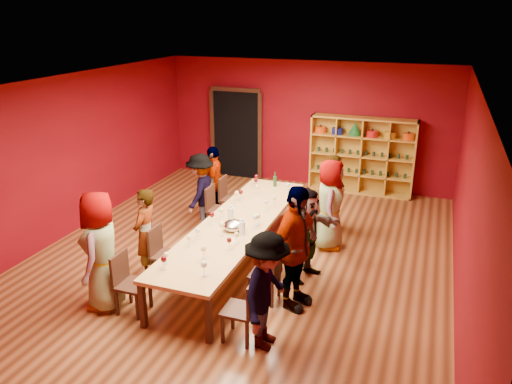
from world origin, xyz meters
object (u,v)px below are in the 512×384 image
Objects in this scene: chair_person_right_4 at (316,205)px; person_right_2 at (306,234)px; chair_person_right_1 at (270,271)px; person_right_4 at (335,194)px; chair_person_left_1 at (162,251)px; person_left_1 at (146,234)px; person_left_3 at (201,192)px; person_right_3 at (330,204)px; tasting_table at (237,225)px; chair_person_left_0 at (127,280)px; chair_person_left_4 at (228,196)px; spittoon_bowl at (233,226)px; wine_bottle at (275,181)px; person_right_0 at (267,291)px; chair_person_right_3 at (306,218)px; person_left_4 at (214,182)px; chair_person_left_3 at (215,206)px; chair_person_right_0 at (245,307)px; chair_person_right_2 at (287,246)px; person_right_1 at (295,248)px; shelving_unit at (362,152)px; person_left_0 at (101,251)px.

person_right_2 is at bearing -81.26° from chair_person_right_4.
chair_person_right_1 is 2.86m from person_right_4.
chair_person_left_1 and chair_person_right_1 have the same top height.
person_left_1 is 2.11m from chair_person_right_1.
person_right_3 is at bearing 85.84° from person_left_3.
tasting_table is 2.10m from chair_person_left_0.
tasting_table is 2.97× the size of person_left_3.
spittoon_bowl is (0.98, -2.05, 0.33)m from chair_person_left_4.
chair_person_right_1 is 1.10m from spittoon_bowl.
tasting_table is 1.96m from wine_bottle.
spittoon_bowl reaches higher than chair_person_right_1.
wine_bottle is at bearing 17.90° from person_right_0.
person_right_2 is at bearing 11.59° from spittoon_bowl.
person_left_3 is at bearing -179.57° from chair_person_right_3.
person_right_2 is at bearing 164.57° from person_right_3.
chair_person_left_4 is at bearing -175.53° from chair_person_right_4.
person_right_3 is 1.86× the size of chair_person_right_4.
person_left_4 is 4.40m from person_right_0.
chair_person_left_0 is 1.00× the size of chair_person_right_1.
person_right_4 reaches higher than chair_person_left_3.
person_right_3 is (0.42, 3.09, 0.33)m from chair_person_right_0.
person_right_4 reaches higher than chair_person_right_2.
person_right_2 reaches higher than chair_person_right_1.
chair_person_left_4 is at bearing 65.36° from person_right_3.
wine_bottle reaches higher than chair_person_right_0.
wine_bottle is (-0.87, 0.07, 0.37)m from chair_person_right_4.
person_right_1 is (2.50, -2.07, 0.17)m from person_left_3.
shelving_unit is 4.13m from person_left_3.
chair_person_right_2 is (-0.49, -4.39, -0.49)m from shelving_unit.
person_left_3 is 1.70× the size of chair_person_left_4.
person_right_1 is 3.15m from wine_bottle.
person_left_4 is (-0.30, 2.66, 0.26)m from chair_person_left_1.
person_left_3 is at bearing 108.91° from person_right_4.
chair_person_right_0 is at bearing 176.68° from person_right_4.
person_right_1 is 2.88m from chair_person_right_4.
person_right_4 is (2.18, 3.76, 0.28)m from chair_person_left_0.
chair_person_right_2 is (-0.29, 1.87, -0.29)m from person_right_0.
person_right_1 is at bearing -66.76° from wine_bottle.
chair_person_left_4 is at bearing 55.93° from person_right_1.
person_right_0 is 1.77× the size of chair_person_right_1.
person_left_3 is 2.98m from chair_person_right_1.
person_right_3 is (-0.07, -3.18, -0.15)m from shelving_unit.
chair_person_right_1 is (1.82, -2.68, 0.00)m from chair_person_left_4.
shelving_unit reaches higher than spittoon_bowl.
shelving_unit reaches higher than wine_bottle.
person_right_4 is (2.57, 3.76, -0.11)m from person_left_0.
person_left_4 is at bearing 67.05° from person_right_3.
person_left_4 is 1.27m from wine_bottle.
person_left_0 is 2.51m from person_right_0.
wine_bottle reaches higher than chair_person_left_4.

